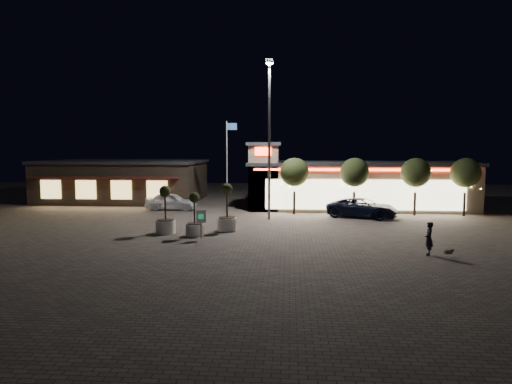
# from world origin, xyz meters

# --- Properties ---
(ground) EXTENTS (90.00, 90.00, 0.00)m
(ground) POSITION_xyz_m (0.00, 0.00, 0.00)
(ground) COLOR #60594E
(ground) RESTS_ON ground
(retail_building) EXTENTS (20.40, 8.40, 6.10)m
(retail_building) POSITION_xyz_m (9.51, 15.82, 2.21)
(retail_building) COLOR gray
(retail_building) RESTS_ON ground
(restaurant_building) EXTENTS (16.40, 11.00, 4.30)m
(restaurant_building) POSITION_xyz_m (-14.00, 19.97, 2.16)
(restaurant_building) COLOR #382D23
(restaurant_building) RESTS_ON ground
(floodlight_pole) EXTENTS (0.60, 0.40, 12.38)m
(floodlight_pole) POSITION_xyz_m (2.00, 8.00, 7.02)
(floodlight_pole) COLOR gray
(floodlight_pole) RESTS_ON ground
(flagpole) EXTENTS (0.95, 0.10, 8.00)m
(flagpole) POSITION_xyz_m (-1.90, 13.00, 4.74)
(flagpole) COLOR white
(flagpole) RESTS_ON ground
(string_tree_a) EXTENTS (2.42, 2.42, 4.79)m
(string_tree_a) POSITION_xyz_m (4.00, 11.00, 3.56)
(string_tree_a) COLOR #332319
(string_tree_a) RESTS_ON ground
(string_tree_b) EXTENTS (2.42, 2.42, 4.79)m
(string_tree_b) POSITION_xyz_m (9.00, 11.00, 3.56)
(string_tree_b) COLOR #332319
(string_tree_b) RESTS_ON ground
(string_tree_c) EXTENTS (2.42, 2.42, 4.79)m
(string_tree_c) POSITION_xyz_m (14.00, 11.00, 3.56)
(string_tree_c) COLOR #332319
(string_tree_c) RESTS_ON ground
(string_tree_d) EXTENTS (2.42, 2.42, 4.79)m
(string_tree_d) POSITION_xyz_m (18.00, 11.00, 3.56)
(string_tree_d) COLOR #332319
(string_tree_d) RESTS_ON ground
(pickup_truck) EXTENTS (6.22, 4.56, 1.57)m
(pickup_truck) POSITION_xyz_m (9.49, 9.50, 0.79)
(pickup_truck) COLOR black
(pickup_truck) RESTS_ON ground
(white_sedan) EXTENTS (4.69, 2.00, 1.58)m
(white_sedan) POSITION_xyz_m (-7.06, 12.82, 0.79)
(white_sedan) COLOR silver
(white_sedan) RESTS_ON ground
(pedestrian) EXTENTS (0.55, 0.71, 1.76)m
(pedestrian) POSITION_xyz_m (10.86, -3.45, 0.88)
(pedestrian) COLOR black
(pedestrian) RESTS_ON ground
(dog) EXTENTS (0.52, 0.28, 0.28)m
(dog) POSITION_xyz_m (11.85, -3.72, 0.27)
(dog) COLOR #59514C
(dog) RESTS_ON ground
(planter_left) EXTENTS (1.28, 1.28, 3.16)m
(planter_left) POSITION_xyz_m (-4.52, 1.58, 0.97)
(planter_left) COLOR silver
(planter_left) RESTS_ON ground
(planter_mid) EXTENTS (1.14, 1.14, 2.80)m
(planter_mid) POSITION_xyz_m (-2.45, 0.90, 0.86)
(planter_mid) COLOR silver
(planter_mid) RESTS_ON ground
(planter_right) EXTENTS (1.32, 1.32, 3.23)m
(planter_right) POSITION_xyz_m (-0.63, 2.85, 1.00)
(planter_right) COLOR silver
(planter_right) RESTS_ON ground
(valet_sign) EXTENTS (0.59, 0.16, 1.80)m
(valet_sign) POSITION_xyz_m (-1.82, -0.15, 1.26)
(valet_sign) COLOR gray
(valet_sign) RESTS_ON ground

